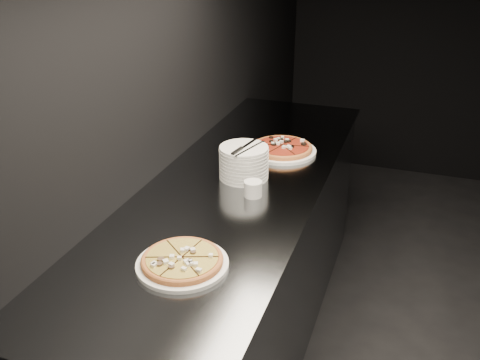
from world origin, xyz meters
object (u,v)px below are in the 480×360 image
(pizza_mushroom, at_px, (182,261))
(cutlery, at_px, (245,148))
(counter, at_px, (238,267))
(ramekin, at_px, (253,188))
(pizza_tomato, at_px, (282,148))
(plate_stack, at_px, (244,162))

(pizza_mushroom, xyz_separation_m, cutlery, (-0.03, 0.71, 0.13))
(counter, distance_m, ramekin, 0.52)
(pizza_tomato, height_order, cutlery, cutlery)
(pizza_mushroom, bearing_deg, counter, 93.69)
(counter, bearing_deg, ramekin, -46.95)
(cutlery, xyz_separation_m, ramekin, (0.09, -0.15, -0.11))
(plate_stack, bearing_deg, pizza_tomato, 75.70)
(counter, relative_size, ramekin, 31.81)
(pizza_tomato, distance_m, plate_stack, 0.35)
(pizza_mushroom, height_order, plate_stack, plate_stack)
(cutlery, bearing_deg, pizza_mushroom, -77.77)
(counter, xyz_separation_m, cutlery, (0.02, 0.03, 0.61))
(pizza_tomato, bearing_deg, cutlery, -102.32)
(cutlery, bearing_deg, pizza_tomato, 87.90)
(pizza_tomato, relative_size, ramekin, 4.69)
(ramekin, bearing_deg, plate_stack, 120.67)
(plate_stack, relative_size, ramekin, 2.84)
(counter, relative_size, cutlery, 10.90)
(pizza_mushroom, xyz_separation_m, ramekin, (0.06, 0.57, 0.02))
(counter, bearing_deg, cutlery, 59.56)
(counter, distance_m, pizza_mushroom, 0.83)
(plate_stack, bearing_deg, cutlery, -62.38)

